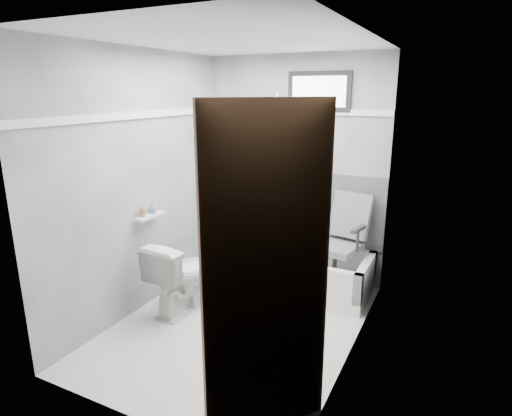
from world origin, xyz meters
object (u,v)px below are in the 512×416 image
Objects in this scene: soap_bottle_a at (143,211)px; soap_bottle_b at (153,208)px; bathtub at (297,269)px; office_chair at (336,240)px; toilet at (181,275)px; door at (289,313)px.

soap_bottle_b is (0.00, 0.14, -0.01)m from soap_bottle_a.
office_chair reaches higher than bathtub.
toilet is 0.69m from soap_bottle_b.
bathtub is at bearing -161.44° from office_chair.
door is at bearing -70.55° from bathtub.
soap_bottle_a is at bearing -133.70° from office_chair.
soap_bottle_b is at bearing -2.97° from toilet.
soap_bottle_a is (-1.92, 1.19, -0.03)m from door.
soap_bottle_a reaches higher than soap_bottle_b.
office_chair reaches higher than soap_bottle_b.
bathtub is 2.12× the size of toilet.
door is 2.33m from soap_bottle_b.
door is 20.05× the size of soap_bottle_b.
bathtub is 14.73× the size of soap_bottle_a.
office_chair is 1.82m from soap_bottle_b.
toilet reaches higher than bathtub.
soap_bottle_a reaches higher than toilet.
door is (0.78, -2.21, 0.79)m from bathtub.
door reaches higher than toilet.
toilet is (-1.20, -0.97, -0.23)m from office_chair.
toilet is 0.70m from soap_bottle_a.
toilet is at bearing -131.84° from bathtub.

